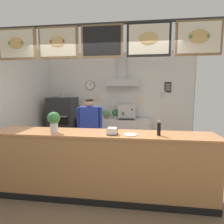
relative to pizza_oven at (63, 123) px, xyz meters
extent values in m
plane|color=brown|center=(1.57, -2.11, -0.76)|extent=(6.59, 6.59, 0.00)
cube|color=#9E9E99|center=(1.57, 0.64, 0.67)|extent=(4.52, 0.12, 2.86)
cube|color=silver|center=(1.57, 0.57, 0.67)|extent=(4.48, 0.01, 2.82)
cylinder|color=black|center=(0.69, 0.56, 1.12)|extent=(0.29, 0.02, 0.29)
cylinder|color=white|center=(0.69, 0.55, 1.12)|extent=(0.27, 0.01, 0.27)
cube|color=black|center=(0.71, 0.54, 1.17)|extent=(0.05, 0.01, 0.10)
cylinder|color=beige|center=(0.89, 0.56, 0.73)|extent=(0.23, 0.02, 0.23)
cylinder|color=beige|center=(1.60, 0.56, 0.47)|extent=(0.27, 0.02, 0.27)
cylinder|color=beige|center=(2.28, 0.56, 0.69)|extent=(0.23, 0.02, 0.23)
cube|color=white|center=(2.92, 0.56, 0.83)|extent=(0.22, 0.02, 0.30)
cube|color=silver|center=(2.92, 0.55, 0.83)|extent=(0.16, 0.01, 0.21)
cube|color=black|center=(3.06, 0.56, 1.05)|extent=(0.19, 0.02, 0.31)
cube|color=slate|center=(3.06, 0.55, 1.05)|extent=(0.14, 0.01, 0.22)
cube|color=#B7BABF|center=(1.71, 0.38, 1.18)|extent=(0.99, 0.39, 0.20)
cube|color=#B7BABF|center=(1.71, 0.46, 1.67)|extent=(0.24, 0.24, 0.77)
cube|color=#2D2D2D|center=(1.57, -2.06, 2.05)|extent=(3.74, 0.04, 0.04)
cube|color=#9E754C|center=(0.08, -2.09, 1.77)|extent=(0.69, 0.05, 0.52)
cube|color=#F2E5C6|center=(0.08, -2.12, 1.77)|extent=(0.62, 0.01, 0.46)
ellipsoid|color=#DBAD60|center=(0.08, -2.13, 1.78)|extent=(0.28, 0.04, 0.20)
cube|color=#51843D|center=(0.08, -2.14, 1.78)|extent=(0.27, 0.01, 0.05)
cube|color=olive|center=(0.83, -2.09, 1.77)|extent=(0.69, 0.05, 0.52)
cube|color=beige|center=(0.83, -2.12, 1.77)|extent=(0.62, 0.01, 0.46)
ellipsoid|color=#E5BC70|center=(0.83, -2.13, 1.78)|extent=(0.27, 0.04, 0.19)
cube|color=#B74233|center=(0.83, -2.14, 1.78)|extent=(0.25, 0.01, 0.05)
cube|color=olive|center=(1.57, -2.09, 1.77)|extent=(0.69, 0.05, 0.52)
cube|color=black|center=(1.57, -2.12, 1.77)|extent=(0.62, 0.01, 0.46)
cube|color=black|center=(2.32, -2.09, 1.77)|extent=(0.69, 0.05, 0.52)
cube|color=#F2E5C6|center=(2.32, -2.12, 1.77)|extent=(0.62, 0.01, 0.46)
ellipsoid|color=#E5BC70|center=(2.32, -2.13, 1.78)|extent=(0.28, 0.04, 0.20)
cube|color=#E5C666|center=(2.32, -2.14, 1.78)|extent=(0.27, 0.01, 0.05)
cube|color=olive|center=(3.07, -2.09, 1.77)|extent=(0.69, 0.05, 0.52)
cube|color=#F2E5C6|center=(3.07, -2.12, 1.77)|extent=(0.62, 0.01, 0.46)
ellipsoid|color=#DBAD60|center=(3.07, -2.13, 1.78)|extent=(0.30, 0.04, 0.21)
cube|color=#51843D|center=(3.07, -2.14, 1.78)|extent=(0.28, 0.01, 0.05)
cube|color=#B77F4C|center=(1.57, -2.34, -0.24)|extent=(3.54, 0.56, 1.04)
cube|color=#CF8550|center=(1.57, -2.34, 0.29)|extent=(3.61, 0.59, 0.03)
cube|color=black|center=(1.57, -2.63, -0.71)|extent=(3.54, 0.02, 0.10)
cube|color=silver|center=(1.49, 0.24, -0.32)|extent=(2.09, 0.60, 0.89)
cube|color=#9FA1A5|center=(1.49, 0.24, -0.60)|extent=(1.98, 0.55, 0.02)
cube|color=#232326|center=(0.00, 0.00, 0.00)|extent=(0.75, 0.66, 1.52)
cube|color=black|center=(0.00, -0.34, 0.12)|extent=(0.57, 0.02, 0.20)
cube|color=#A3A5AD|center=(0.00, -0.36, 0.25)|extent=(0.53, 0.02, 0.02)
cylinder|color=#A3A5AD|center=(0.00, 0.00, 0.81)|extent=(0.14, 0.14, 0.10)
cube|color=#232328|center=(1.09, -1.12, -0.36)|extent=(0.34, 0.25, 0.81)
cube|color=#1E339E|center=(1.09, -1.12, 0.32)|extent=(0.44, 0.28, 0.55)
cylinder|color=#1E339E|center=(1.34, -1.08, 0.35)|extent=(0.08, 0.08, 0.47)
cylinder|color=#1E339E|center=(0.85, -1.16, 0.35)|extent=(0.08, 0.08, 0.47)
sphere|color=tan|center=(1.09, -1.12, 0.69)|extent=(0.20, 0.20, 0.20)
ellipsoid|color=black|center=(1.09, -1.12, 0.73)|extent=(0.19, 0.19, 0.11)
cube|color=#B7BABF|center=(1.87, 0.22, 0.34)|extent=(0.50, 0.36, 0.42)
cylinder|color=#4C4C51|center=(1.77, 0.01, 0.32)|extent=(0.06, 0.06, 0.06)
cube|color=black|center=(1.87, 0.00, 0.15)|extent=(0.45, 0.10, 0.04)
sphere|color=black|center=(2.02, 0.02, 0.43)|extent=(0.04, 0.04, 0.04)
cylinder|color=beige|center=(1.55, 0.24, 0.17)|extent=(0.12, 0.12, 0.08)
ellipsoid|color=#2D6638|center=(1.55, 0.24, 0.30)|extent=(0.24, 0.24, 0.22)
cylinder|color=#9E563D|center=(1.25, 0.22, 0.17)|extent=(0.14, 0.14, 0.08)
ellipsoid|color=#47894C|center=(1.25, 0.22, 0.29)|extent=(0.22, 0.22, 0.20)
cylinder|color=black|center=(2.49, -2.42, 0.40)|extent=(0.05, 0.05, 0.19)
sphere|color=gray|center=(2.49, -2.42, 0.51)|extent=(0.05, 0.05, 0.05)
cube|color=#262628|center=(1.79, -2.44, 0.31)|extent=(0.16, 0.16, 0.01)
cylinder|color=#262628|center=(1.71, -2.44, 0.36)|extent=(0.01, 0.01, 0.12)
cylinder|color=#262628|center=(1.87, -2.44, 0.36)|extent=(0.01, 0.01, 0.12)
cube|color=white|center=(1.79, -2.44, 0.36)|extent=(0.14, 0.14, 0.10)
cylinder|color=silver|center=(0.86, -2.45, 0.39)|extent=(0.12, 0.12, 0.16)
cylinder|color=gray|center=(0.86, -2.45, 0.33)|extent=(0.11, 0.11, 0.05)
ellipsoid|color=#387A3D|center=(0.86, -2.45, 0.54)|extent=(0.20, 0.20, 0.20)
cylinder|color=white|center=(2.07, -2.45, 0.31)|extent=(0.21, 0.21, 0.01)
camera|label=1|loc=(2.16, -5.20, 0.98)|focal=29.92mm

